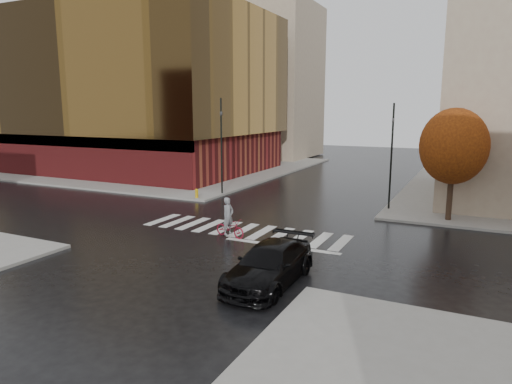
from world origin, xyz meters
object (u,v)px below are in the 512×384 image
at_px(traffic_light_nw, 221,140).
at_px(sedan, 270,265).
at_px(traffic_light_ne, 392,150).
at_px(cyclist, 229,224).
at_px(fire_hydrant, 197,193).

bearing_deg(traffic_light_nw, sedan, 42.53).
relative_size(sedan, traffic_light_nw, 0.73).
height_order(sedan, traffic_light_ne, traffic_light_ne).
distance_m(cyclist, fire_hydrant, 10.22).
xyz_separation_m(traffic_light_nw, fire_hydrant, (-0.69, -2.50, -3.73)).
height_order(cyclist, traffic_light_nw, traffic_light_nw).
height_order(cyclist, traffic_light_ne, traffic_light_ne).
distance_m(sedan, traffic_light_ne, 15.44).
relative_size(traffic_light_nw, traffic_light_ne, 1.06).
xyz_separation_m(traffic_light_nw, traffic_light_ne, (12.60, 0.00, -0.29)).
relative_size(cyclist, fire_hydrant, 3.04).
bearing_deg(sedan, fire_hydrant, 132.81).
distance_m(traffic_light_nw, fire_hydrant, 4.54).
bearing_deg(traffic_light_nw, traffic_light_ne, 96.78).
height_order(traffic_light_ne, fire_hydrant, traffic_light_ne).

